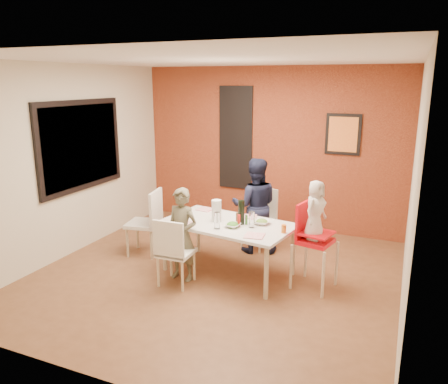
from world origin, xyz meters
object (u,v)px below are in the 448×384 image
at_px(dining_table, 228,227).
at_px(chair_far, 261,214).
at_px(paper_towel_roll, 217,211).
at_px(chair_left, 149,219).
at_px(child_far, 255,206).
at_px(toddler, 315,210).
at_px(chair_near, 173,249).
at_px(child_near, 182,234).
at_px(high_chair, 312,237).
at_px(wine_bottle, 241,212).

height_order(dining_table, chair_far, chair_far).
xyz_separation_m(dining_table, paper_towel_roll, (-0.16, -0.00, 0.20)).
relative_size(chair_left, child_far, 0.68).
height_order(child_far, paper_towel_roll, child_far).
distance_m(child_far, toddler, 1.36).
relative_size(dining_table, chair_near, 2.04).
distance_m(chair_left, toddler, 2.44).
xyz_separation_m(chair_far, child_near, (-0.55, -1.48, 0.09)).
bearing_deg(paper_towel_roll, chair_near, -115.19).
distance_m(chair_near, child_far, 1.59).
relative_size(chair_far, chair_left, 0.94).
bearing_deg(toddler, child_near, 123.99).
distance_m(high_chair, wine_bottle, 0.93).
relative_size(chair_near, toddler, 1.21).
bearing_deg(paper_towel_roll, high_chair, 1.58).
relative_size(chair_far, high_chair, 0.85).
bearing_deg(wine_bottle, toddler, 0.24).
height_order(chair_far, child_far, child_far).
distance_m(dining_table, child_far, 0.86).
relative_size(chair_near, high_chair, 0.82).
bearing_deg(child_far, child_near, 46.24).
relative_size(chair_far, paper_towel_roll, 3.16).
distance_m(dining_table, chair_near, 0.80).
bearing_deg(child_far, high_chair, 120.23).
bearing_deg(chair_left, dining_table, 72.74).
bearing_deg(child_near, toddler, 19.77).
bearing_deg(paper_towel_roll, child_near, -127.22).
height_order(child_near, toddler, toddler).
xyz_separation_m(dining_table, chair_left, (-1.29, 0.14, -0.09)).
bearing_deg(toddler, chair_far, 62.68).
bearing_deg(chair_left, chair_near, 36.06).
xyz_separation_m(child_near, child_far, (0.53, 1.25, 0.11)).
bearing_deg(paper_towel_roll, wine_bottle, 3.41).
xyz_separation_m(child_near, toddler, (1.57, 0.42, 0.39)).
bearing_deg(chair_near, chair_left, -44.38).
bearing_deg(dining_table, child_near, -139.43).
bearing_deg(paper_towel_roll, chair_left, 173.03).
bearing_deg(high_chair, chair_left, 99.72).
bearing_deg(chair_far, high_chair, -27.55).
xyz_separation_m(chair_far, child_far, (-0.03, -0.24, 0.20)).
distance_m(chair_left, child_far, 1.54).
xyz_separation_m(high_chair, wine_bottle, (-0.90, -0.01, 0.21)).
bearing_deg(chair_left, child_far, 106.48).
height_order(chair_left, child_near, child_near).
bearing_deg(dining_table, paper_towel_roll, -179.43).
relative_size(dining_table, paper_towel_roll, 6.24).
height_order(chair_near, high_chair, high_chair).
bearing_deg(dining_table, chair_near, -125.99).
height_order(chair_near, wine_bottle, wine_bottle).
xyz_separation_m(high_chair, toddler, (0.03, -0.01, 0.35)).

